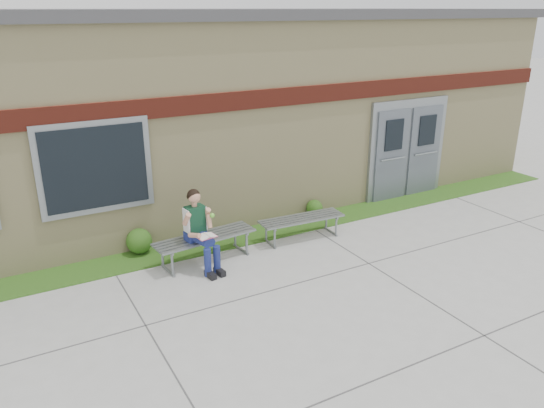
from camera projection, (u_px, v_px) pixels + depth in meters
ground at (339, 290)px, 8.46m from camera, size 80.00×80.00×0.00m
grass_strip at (263, 232)px, 10.58m from camera, size 16.00×0.80×0.02m
school_building at (195, 103)px, 12.63m from camera, size 16.20×6.22×4.20m
bench_left at (205, 242)px, 9.30m from camera, size 1.87×0.69×0.47m
bench_right at (302, 222)px, 10.22m from camera, size 1.70×0.57×0.44m
girl at (200, 229)px, 8.93m from camera, size 0.53×0.85×1.39m
shrub_mid at (139, 241)px, 9.61m from camera, size 0.46×0.46×0.46m
shrub_east at (314, 208)px, 11.36m from camera, size 0.35×0.35×0.35m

